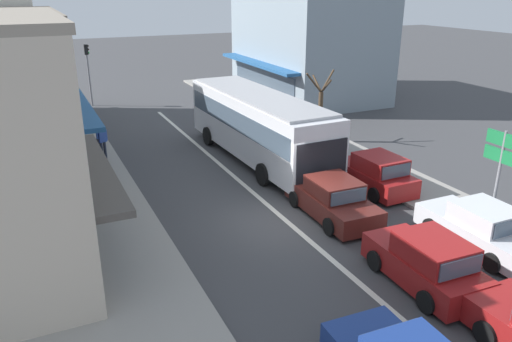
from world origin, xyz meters
The scene contains 16 objects.
ground_plane centered at (0.00, 0.00, 0.00)m, with size 140.00×140.00×0.00m, color #3F3F42.
lane_centre_line centered at (0.00, 4.00, 0.00)m, with size 0.20×28.00×0.01m, color silver.
sidewalk_left centered at (-6.80, 6.00, 0.07)m, with size 5.20×44.00×0.14m, color gray.
kerb_right centered at (6.20, 6.00, 0.06)m, with size 2.80×44.00×0.12m, color gray.
building_right_far centered at (11.48, 18.33, 4.36)m, with size 8.31×11.78×8.73m.
city_bus centered at (1.90, 6.48, 1.88)m, with size 2.96×10.92×3.23m.
sedan_behind_bus_mid centered at (1.70, -0.30, 0.66)m, with size 1.97×4.24×1.47m.
hatchback_behind_bus_near centered at (1.61, -5.18, 0.71)m, with size 1.92×3.76×1.54m.
parked_sedan_kerb_front centered at (4.73, -4.27, 0.66)m, with size 1.92×4.21×1.47m.
parked_hatchback_kerb_second centered at (4.66, 1.06, 0.71)m, with size 1.88×3.73×1.54m.
parked_wagon_kerb_third centered at (4.55, 6.99, 0.75)m, with size 1.98×4.52×1.58m.
parked_sedan_kerb_rear centered at (4.52, 12.82, 0.66)m, with size 1.98×4.24×1.47m.
traffic_light_downstreet centered at (-3.71, 21.81, 2.85)m, with size 0.33×0.24×4.20m.
directional_road_sign centered at (5.89, -3.65, 2.70)m, with size 0.10×1.40×3.60m.
street_tree_right centered at (6.19, 7.86, 1.78)m, with size 1.70×1.79×3.83m.
pedestrian_with_handbag_near centered at (-4.89, 9.38, 1.07)m, with size 0.64×0.44×1.63m.
Camera 1 is at (-7.79, -14.14, 7.97)m, focal length 35.00 mm.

